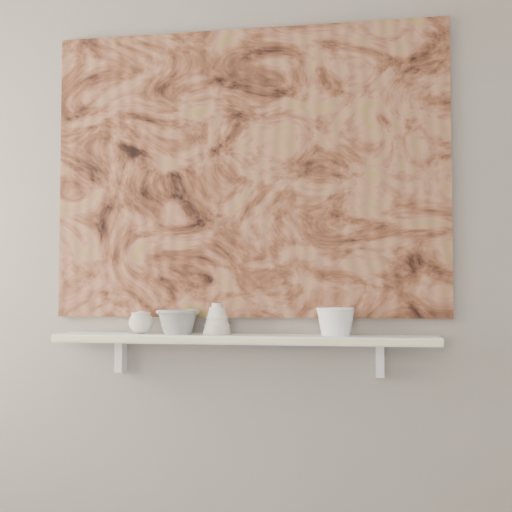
% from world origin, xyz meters
% --- Properties ---
extents(wall_back, '(3.60, 0.00, 3.60)m').
position_xyz_m(wall_back, '(0.00, 1.60, 1.35)').
color(wall_back, gray).
rests_on(wall_back, floor).
extents(shelf, '(1.40, 0.18, 0.03)m').
position_xyz_m(shelf, '(0.00, 1.51, 0.92)').
color(shelf, silver).
rests_on(shelf, wall_back).
extents(shelf_stripe, '(1.40, 0.01, 0.02)m').
position_xyz_m(shelf_stripe, '(0.00, 1.41, 0.92)').
color(shelf_stripe, '#F5E5A3').
rests_on(shelf_stripe, shelf).
extents(bracket_left, '(0.03, 0.06, 0.12)m').
position_xyz_m(bracket_left, '(-0.49, 1.57, 0.84)').
color(bracket_left, silver).
rests_on(bracket_left, wall_back).
extents(bracket_right, '(0.03, 0.06, 0.12)m').
position_xyz_m(bracket_right, '(0.49, 1.57, 0.84)').
color(bracket_right, silver).
rests_on(bracket_right, wall_back).
extents(painting, '(1.50, 0.02, 1.10)m').
position_xyz_m(painting, '(0.00, 1.59, 1.54)').
color(painting, brown).
rests_on(painting, wall_back).
extents(house_motif, '(0.09, 0.00, 0.08)m').
position_xyz_m(house_motif, '(0.45, 1.57, 1.23)').
color(house_motif, black).
rests_on(house_motif, painting).
extents(bowl_grey, '(0.18, 0.18, 0.09)m').
position_xyz_m(bowl_grey, '(-0.25, 1.51, 0.98)').
color(bowl_grey, gray).
rests_on(bowl_grey, shelf).
extents(cup_cream, '(0.10, 0.10, 0.08)m').
position_xyz_m(cup_cream, '(-0.39, 1.51, 0.97)').
color(cup_cream, beige).
rests_on(cup_cream, shelf).
extents(bell_vessel, '(0.12, 0.12, 0.12)m').
position_xyz_m(bell_vessel, '(-0.10, 1.51, 0.99)').
color(bell_vessel, silver).
rests_on(bell_vessel, shelf).
extents(bowl_white, '(0.15, 0.15, 0.10)m').
position_xyz_m(bowl_white, '(0.34, 1.51, 0.98)').
color(bowl_white, white).
rests_on(bowl_white, shelf).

